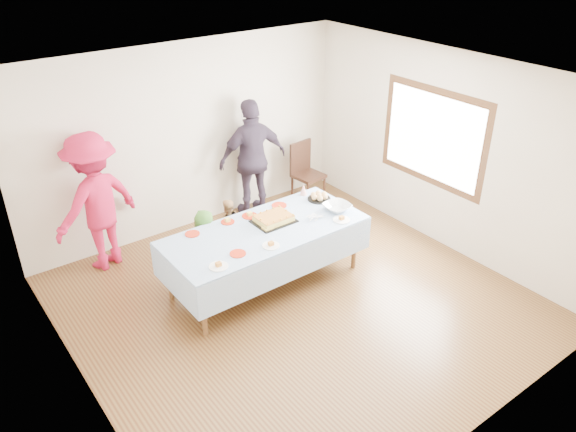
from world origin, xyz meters
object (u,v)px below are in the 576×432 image
Objects in this scene: party_table at (265,233)px; dining_chair at (305,169)px; birthday_cake at (274,219)px; adult_left at (96,202)px.

party_table is 2.53× the size of dining_chair.
birthday_cake is (0.19, 0.09, 0.10)m from party_table.
adult_left is (-1.47, 1.65, 0.20)m from party_table.
birthday_cake is 0.27× the size of adult_left.
party_table is at bearing -155.66° from birthday_cake.
adult_left is at bearing 172.34° from dining_chair.
adult_left is (-3.30, 0.12, 0.37)m from dining_chair.
birthday_cake reaches higher than party_table.
birthday_cake is at bearing 119.77° from adult_left.
dining_chair reaches higher than party_table.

